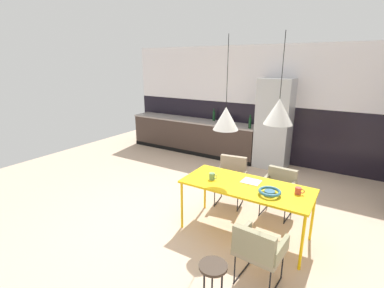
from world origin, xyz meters
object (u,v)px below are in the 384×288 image
Objects in this scene: armchair_head_of_table at (258,247)px; fruit_bowl at (270,192)px; mug_short_terracotta at (298,191)px; side_stool at (213,270)px; mug_white_ceramic at (212,176)px; bottle_wine_green at (214,116)px; bottle_spice_small at (250,123)px; pendant_lamp_over_table_far at (279,112)px; cooking_pot at (226,121)px; open_book at (251,182)px; armchair_corner_seat at (279,185)px; armchair_near_window at (231,175)px; refrigerator_column at (274,124)px; dining_table at (246,188)px; pendant_lamp_over_table_near at (226,118)px.

armchair_head_of_table is 0.80m from fruit_bowl.
mug_short_terracotta is 1.54m from side_stool.
bottle_wine_green reaches higher than mug_white_ceramic.
mug_white_ceramic is 1.07× the size of mug_short_terracotta.
pendant_lamp_over_table_far is (1.35, -2.75, 0.78)m from bottle_spice_small.
open_book is at bearing -58.41° from cooking_pot.
armchair_corner_seat is 2.58× the size of fruit_bowl.
open_book reaches higher than armchair_corner_seat.
mug_white_ceramic reaches higher than armchair_corner_seat.
bottle_spice_small reaches higher than cooking_pot.
armchair_near_window is 2.50m from cooking_pot.
side_stool is (0.67, -1.23, -0.41)m from mug_white_ceramic.
armchair_corner_seat reaches higher than side_stool.
mug_white_ceramic is 0.41× the size of bottle_wine_green.
armchair_near_window is at bearing 95.03° from mug_white_ceramic.
refrigerator_column is 1.22m from cooking_pot.
armchair_head_of_table is 3.94m from bottle_spice_small.
mug_short_terracotta reaches higher than dining_table.
fruit_bowl is at bearing -143.58° from mug_short_terracotta.
pendant_lamp_over_table_near reaches higher than armchair_near_window.
open_book is 3.31m from cooking_pot.
mug_white_ceramic is 1.31m from pendant_lamp_over_table_far.
mug_white_ceramic is at bearing -170.14° from dining_table.
pendant_lamp_over_table_near is (-0.60, -0.81, 1.15)m from armchair_corner_seat.
dining_table is 0.50m from mug_white_ceramic.
armchair_near_window reaches higher than side_stool.
dining_table is 3.77m from bottle_wine_green.
mug_white_ceramic is 2.89m from bottle_spice_small.
refrigerator_column is 6.35× the size of bottle_spice_small.
side_stool is at bearing 101.49° from armchair_near_window.
cooking_pot is (-1.22, 3.03, 0.14)m from mug_white_ceramic.
refrigerator_column is at bearing -100.11° from armchair_near_window.
cooking_pot is at bearing 124.31° from armchair_head_of_table.
bottle_wine_green is (-2.37, 2.26, 0.53)m from armchair_corner_seat.
dining_table is at bearing 76.72° from armchair_corner_seat.
pendant_lamp_over_table_far is at bearing 93.61° from fruit_bowl.
pendant_lamp_over_table_far reaches higher than open_book.
armchair_corner_seat is at bearing 73.71° from dining_table.
refrigerator_column reaches higher than bottle_spice_small.
side_stool is (-0.29, -0.46, -0.09)m from armchair_head_of_table.
armchair_head_of_table is 6.22× the size of mug_short_terracotta.
mug_white_ceramic reaches higher than armchair_head_of_table.
open_book is (-0.34, 0.26, -0.04)m from fruit_bowl.
fruit_bowl is 0.37m from mug_short_terracotta.
refrigerator_column is 2.85m from open_book.
bottle_wine_green is at bearing 127.79° from armchair_head_of_table.
armchair_near_window is 0.66× the size of pendant_lamp_over_table_near.
refrigerator_column is at bearing -6.14° from bottle_wine_green.
dining_table is 0.67m from mug_short_terracotta.
armchair_near_window is 2.09m from bottle_spice_small.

